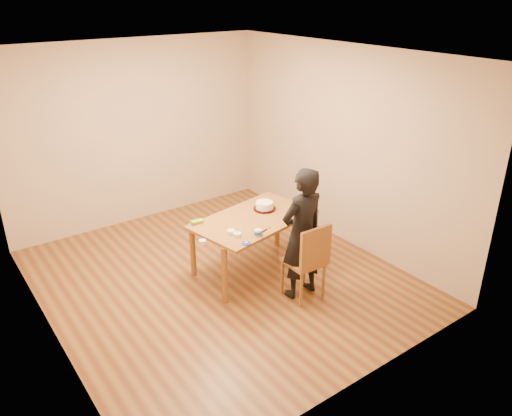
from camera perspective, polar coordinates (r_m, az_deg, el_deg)
room_shell at (r=6.00m, az=-6.16°, el=4.48°), size 4.00×4.50×2.70m
dining_table at (r=6.11m, az=-0.27°, el=-1.30°), size 1.62×1.15×0.04m
dining_chair at (r=5.79m, az=5.45°, el=-6.10°), size 0.41×0.41×0.04m
cake_plate at (r=6.33m, az=0.99°, el=-0.08°), size 0.28×0.28×0.02m
cake at (r=6.31m, az=0.99°, el=0.31°), size 0.22×0.22×0.07m
frosting_dome at (r=6.29m, az=0.99°, el=0.71°), size 0.22×0.22×0.03m
frosting_tub at (r=5.67m, az=0.22°, el=-2.82°), size 0.08×0.08×0.07m
frosting_lid at (r=5.51m, az=-1.12°, el=-4.06°), size 0.10×0.10×0.01m
frosting_dollop at (r=5.50m, az=-1.12°, el=-3.94°), size 0.04×0.04×0.02m
ramekin_green at (r=5.66m, az=-2.15°, el=-3.05°), size 0.09×0.09×0.04m
ramekin_yellow at (r=5.72m, az=-2.89°, el=-2.75°), size 0.09×0.09×0.04m
ramekin_multi at (r=5.54m, az=-6.13°, el=-3.86°), size 0.08×0.08×0.04m
candy_box_pink at (r=6.00m, az=-6.67°, el=-1.68°), size 0.12×0.07×0.02m
candy_box_green at (r=5.99m, az=-6.74°, el=-1.51°), size 0.15×0.08×0.02m
spatula at (r=5.76m, az=0.76°, el=-2.74°), size 0.16×0.07×0.01m
person at (r=5.66m, az=5.28°, el=-2.96°), size 0.58×0.38×1.57m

